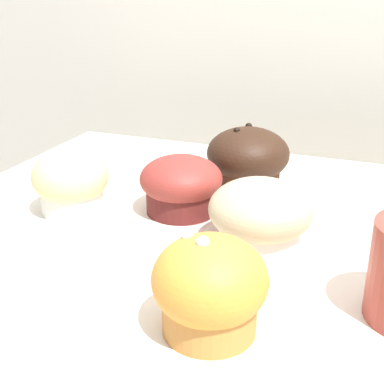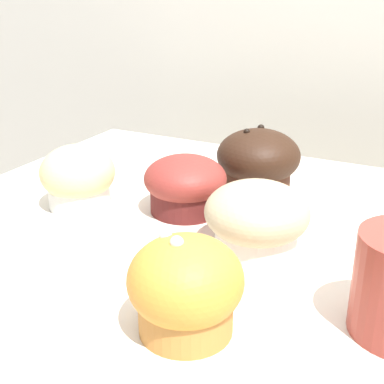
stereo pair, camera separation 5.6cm
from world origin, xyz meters
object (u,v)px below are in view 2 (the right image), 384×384
object	(u,v)px
muffin_front_right	(185,184)
muffin_front_center	(257,218)
muffin_back_left	(258,160)
muffin_back_right	(76,179)
muffin_front_left	(186,288)

from	to	relation	value
muffin_front_right	muffin_front_center	bearing A→B (deg)	-25.07
muffin_back_left	muffin_back_right	distance (m)	0.24
muffin_back_right	muffin_front_right	bearing A→B (deg)	22.29
muffin_front_left	muffin_front_right	distance (m)	0.24
muffin_front_right	muffin_front_left	bearing A→B (deg)	-62.31
muffin_front_center	muffin_back_left	distance (m)	0.17
muffin_back_left	muffin_front_right	distance (m)	0.12
muffin_back_left	muffin_back_right	world-z (taller)	muffin_back_left
muffin_back_left	muffin_front_left	distance (m)	0.33
muffin_back_left	muffin_back_right	xyz separation A→B (m)	(-0.18, -0.16, -0.00)
muffin_front_center	muffin_back_right	xyz separation A→B (m)	(-0.24, 0.00, 0.00)
muffin_front_center	muffin_front_left	world-z (taller)	muffin_front_left
muffin_back_right	muffin_front_left	bearing A→B (deg)	-34.24
muffin_front_center	muffin_back_right	bearing A→B (deg)	179.79
muffin_back_left	muffin_front_right	xyz separation A→B (m)	(-0.05, -0.11, -0.00)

